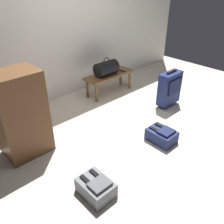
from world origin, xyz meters
TOP-DOWN VIEW (x-y plane):
  - ground_plane at (0.00, 0.00)m, footprint 6.60×6.60m
  - back_wall at (0.00, 1.60)m, footprint 6.00×0.10m
  - bench at (0.51, 1.04)m, footprint 1.00×0.36m
  - duffel_bag_black at (0.44, 1.04)m, footprint 0.44×0.26m
  - cell_phone at (0.81, 1.00)m, footprint 0.07×0.14m
  - suitcase_upright_navy at (0.91, -0.05)m, footprint 0.44×0.21m
  - backpack_navy at (-0.02, -0.60)m, footprint 0.28×0.38m
  - backpack_grey at (-1.27, -0.69)m, footprint 0.28×0.38m
  - side_cabinet at (-1.47, 0.48)m, footprint 0.56×0.44m

SIDE VIEW (x-z plane):
  - ground_plane at x=0.00m, z-range 0.00..0.00m
  - backpack_navy at x=-0.02m, z-range -0.01..0.20m
  - backpack_grey at x=-1.27m, z-range -0.01..0.20m
  - bench at x=0.51m, z-range 0.13..0.52m
  - suitcase_upright_navy at x=0.91m, z-range 0.01..0.66m
  - cell_phone at x=0.81m, z-range 0.39..0.39m
  - duffel_bag_black at x=0.44m, z-range 0.35..0.69m
  - side_cabinet at x=-1.47m, z-range 0.00..1.10m
  - back_wall at x=0.00m, z-range 0.00..2.80m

